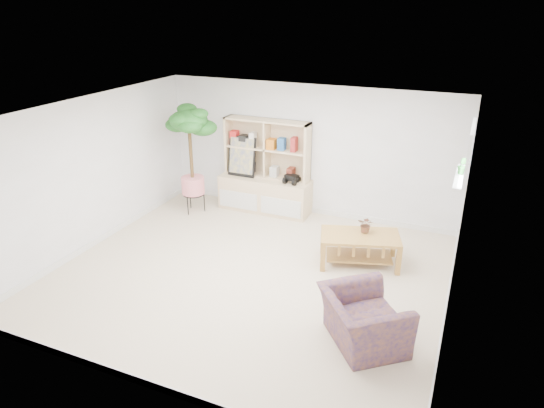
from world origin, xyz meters
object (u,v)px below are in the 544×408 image
at_px(armchair, 363,316).
at_px(coffee_table, 359,249).
at_px(storage_unit, 265,167).
at_px(floor_tree, 191,161).

bearing_deg(armchair, coffee_table, -23.55).
xyz_separation_m(storage_unit, floor_tree, (-1.21, -0.59, 0.14)).
relative_size(storage_unit, armchair, 1.81).
bearing_deg(storage_unit, floor_tree, -154.05).
height_order(storage_unit, coffee_table, storage_unit).
bearing_deg(coffee_table, storage_unit, 131.14).
height_order(coffee_table, floor_tree, floor_tree).
relative_size(storage_unit, coffee_table, 1.49).
bearing_deg(coffee_table, floor_tree, 150.45).
relative_size(coffee_table, floor_tree, 0.58).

